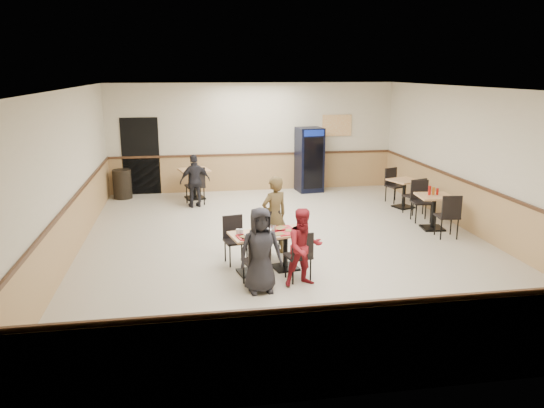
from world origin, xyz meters
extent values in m
plane|color=beige|center=(0.00, 0.00, 0.00)|extent=(10.00, 10.00, 0.00)
plane|color=silver|center=(0.00, 0.00, 3.00)|extent=(10.00, 10.00, 0.00)
plane|color=beige|center=(0.00, 5.00, 1.50)|extent=(8.00, 0.00, 8.00)
plane|color=beige|center=(0.00, -5.00, 1.50)|extent=(8.00, 0.00, 8.00)
plane|color=beige|center=(-4.00, 0.00, 1.50)|extent=(0.00, 10.00, 10.00)
plane|color=beige|center=(4.00, 0.00, 1.50)|extent=(0.00, 10.00, 10.00)
cube|color=tan|center=(0.00, 4.99, 0.50)|extent=(7.98, 0.03, 1.00)
cube|color=tan|center=(3.98, 0.00, 0.50)|extent=(0.03, 9.98, 1.00)
cube|color=#472B19|center=(0.00, 4.97, 1.03)|extent=(7.98, 0.04, 0.06)
cube|color=black|center=(-3.10, 4.98, 1.05)|extent=(1.00, 0.02, 2.10)
cube|color=orange|center=(2.40, 4.96, 1.80)|extent=(0.85, 0.02, 0.60)
cube|color=black|center=(-0.90, -1.37, 0.02)|extent=(0.48, 0.48, 0.04)
cylinder|color=black|center=(-0.90, -1.37, 0.34)|extent=(0.08, 0.08, 0.62)
cube|color=tan|center=(-0.90, -1.37, 0.66)|extent=(0.74, 0.74, 0.04)
cube|color=black|center=(-0.28, -1.24, 0.02)|extent=(0.48, 0.48, 0.04)
cylinder|color=black|center=(-0.28, -1.24, 0.34)|extent=(0.08, 0.08, 0.62)
cube|color=tan|center=(-0.28, -1.24, 0.66)|extent=(0.74, 0.74, 0.04)
imported|color=black|center=(-0.84, -2.14, 0.67)|extent=(0.69, 0.49, 1.34)
imported|color=maroon|center=(-0.13, -2.00, 0.63)|extent=(0.68, 0.58, 1.26)
imported|color=brown|center=(-0.34, -0.47, 0.74)|extent=(0.64, 0.55, 1.47)
imported|color=black|center=(-1.69, 3.30, 0.66)|extent=(0.83, 0.52, 1.32)
cube|color=#B90C17|center=(-0.34, -1.15, 0.69)|extent=(0.46, 0.37, 0.02)
cube|color=#B90C17|center=(-0.92, -1.48, 0.69)|extent=(0.46, 0.37, 0.02)
cube|color=#B90C17|center=(-0.25, -1.38, 0.69)|extent=(0.46, 0.37, 0.02)
cube|color=#B90C17|center=(-0.88, -1.50, 0.69)|extent=(0.46, 0.37, 0.02)
cylinder|color=silver|center=(-0.35, -1.12, 0.68)|extent=(0.21, 0.21, 0.01)
cube|color=#AE7943|center=(-0.35, -1.12, 0.70)|extent=(0.27, 0.28, 0.02)
cylinder|color=silver|center=(-0.96, -1.49, 0.68)|extent=(0.21, 0.21, 0.01)
cube|color=#AE7943|center=(-0.96, -1.49, 0.70)|extent=(0.28, 0.25, 0.02)
cylinder|color=silver|center=(-0.17, -1.32, 0.68)|extent=(0.21, 0.21, 0.01)
cube|color=#AE7943|center=(-0.17, -1.32, 0.70)|extent=(0.27, 0.21, 0.02)
cylinder|color=silver|center=(-0.64, -1.48, 0.68)|extent=(0.21, 0.21, 0.01)
cube|color=#AE7943|center=(-0.64, -1.48, 0.70)|extent=(0.25, 0.17, 0.02)
cylinder|color=silver|center=(-0.46, -1.47, 0.68)|extent=(0.21, 0.21, 0.01)
cube|color=#AE7943|center=(-0.46, -1.47, 0.70)|extent=(0.27, 0.21, 0.02)
cylinder|color=silver|center=(-0.80, -1.61, 0.72)|extent=(0.07, 0.07, 0.09)
cylinder|color=silver|center=(-0.99, -1.62, 0.72)|extent=(0.07, 0.07, 0.09)
cylinder|color=silver|center=(-0.82, -1.31, 0.72)|extent=(0.07, 0.07, 0.09)
cylinder|color=silver|center=(-1.09, -1.31, 0.72)|extent=(0.07, 0.07, 0.09)
cylinder|color=silver|center=(-1.04, -1.32, 0.72)|extent=(0.07, 0.07, 0.09)
cylinder|color=silver|center=(-0.55, -1.25, 0.74)|extent=(0.07, 0.07, 0.12)
cylinder|color=silver|center=(-0.48, -1.29, 0.74)|extent=(0.07, 0.07, 0.12)
ellipsoid|color=silver|center=(-0.56, -1.32, 0.73)|extent=(0.14, 0.14, 0.09)
cube|color=black|center=(3.30, 0.54, 0.02)|extent=(0.49, 0.49, 0.04)
cylinder|color=black|center=(3.30, 0.54, 0.38)|extent=(0.09, 0.09, 0.67)
cube|color=tan|center=(3.30, 0.54, 0.72)|extent=(0.76, 0.76, 0.04)
cube|color=black|center=(3.41, 2.38, 0.02)|extent=(0.55, 0.55, 0.04)
cylinder|color=black|center=(3.41, 2.38, 0.36)|extent=(0.09, 0.09, 0.64)
cube|color=tan|center=(3.41, 2.38, 0.69)|extent=(0.85, 0.85, 0.04)
cylinder|color=#A3110B|center=(3.20, 0.59, 0.84)|extent=(0.06, 0.06, 0.20)
cylinder|color=#A96116|center=(3.29, 0.59, 0.83)|extent=(0.06, 0.06, 0.17)
cylinder|color=#A3110B|center=(3.38, 0.59, 0.81)|extent=(0.05, 0.05, 0.14)
cube|color=black|center=(-1.69, 4.20, 0.02)|extent=(0.57, 0.57, 0.04)
cylinder|color=black|center=(-1.69, 4.20, 0.40)|extent=(0.10, 0.10, 0.72)
cube|color=tan|center=(-1.69, 4.20, 0.77)|extent=(0.89, 0.89, 0.04)
cube|color=black|center=(1.52, 4.60, 0.89)|extent=(0.75, 0.73, 1.79)
cube|color=black|center=(1.56, 4.26, 0.85)|extent=(0.55, 0.08, 1.41)
cube|color=navy|center=(1.56, 4.25, 1.68)|extent=(0.56, 0.08, 0.17)
cylinder|color=black|center=(-3.59, 4.55, 0.39)|extent=(0.49, 0.49, 0.77)
camera|label=1|loc=(-1.92, -9.70, 3.33)|focal=35.00mm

